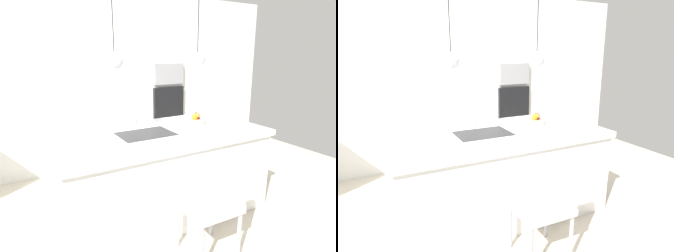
% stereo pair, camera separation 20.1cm
% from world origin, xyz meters
% --- Properties ---
extents(floor, '(6.60, 6.60, 0.00)m').
position_xyz_m(floor, '(0.00, 0.00, 0.00)').
color(floor, beige).
rests_on(floor, ground).
extents(back_wall, '(6.00, 0.10, 2.60)m').
position_xyz_m(back_wall, '(0.00, 1.65, 1.30)').
color(back_wall, white).
rests_on(back_wall, ground).
extents(kitchen_island, '(2.25, 1.13, 0.91)m').
position_xyz_m(kitchen_island, '(0.00, 0.00, 0.46)').
color(kitchen_island, white).
rests_on(kitchen_island, ground).
extents(sink_basin, '(0.56, 0.40, 0.02)m').
position_xyz_m(sink_basin, '(-0.17, 0.00, 0.91)').
color(sink_basin, '#2D2D30').
rests_on(sink_basin, kitchen_island).
extents(faucet, '(0.02, 0.17, 0.22)m').
position_xyz_m(faucet, '(-0.17, 0.21, 1.05)').
color(faucet, silver).
rests_on(faucet, kitchen_island).
extents(fruit_bowl, '(0.26, 0.26, 0.16)m').
position_xyz_m(fruit_bowl, '(0.52, 0.09, 0.96)').
color(fruit_bowl, beige).
rests_on(fruit_bowl, kitchen_island).
extents(microwave, '(0.54, 0.08, 0.34)m').
position_xyz_m(microwave, '(1.03, 1.58, 1.38)').
color(microwave, '#9E9EA3').
rests_on(microwave, back_wall).
extents(oven, '(0.56, 0.08, 0.56)m').
position_xyz_m(oven, '(1.03, 1.58, 0.88)').
color(oven, black).
rests_on(oven, back_wall).
extents(chair_near, '(0.46, 0.45, 0.89)m').
position_xyz_m(chair_near, '(0.01, -0.90, 0.51)').
color(chair_near, white).
rests_on(chair_near, ground).
extents(pendant_light_left, '(0.16, 0.16, 0.76)m').
position_xyz_m(pendant_light_left, '(-0.47, 0.00, 1.65)').
color(pendant_light_left, silver).
extents(pendant_light_right, '(0.16, 0.16, 0.76)m').
position_xyz_m(pendant_light_right, '(0.47, 0.00, 1.65)').
color(pendant_light_right, silver).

